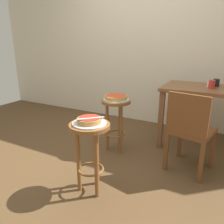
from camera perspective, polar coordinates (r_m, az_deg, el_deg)
name	(u,v)px	position (r m, az deg, el deg)	size (l,w,h in m)	color
ground_plane	(91,162)	(2.58, -5.54, -12.79)	(6.00, 6.00, 0.00)	brown
back_wall	(146,29)	(3.71, 8.71, 20.50)	(6.00, 0.10, 3.00)	beige
stool_foreground	(90,143)	(1.93, -5.67, -8.01)	(0.35, 0.35, 0.65)	brown
serving_plate_foreground	(89,123)	(1.86, -5.84, -2.90)	(0.29, 0.29, 0.01)	silver
pizza_foreground	(89,120)	(1.85, -5.87, -2.07)	(0.21, 0.21, 0.05)	tan
stool_middle	(116,114)	(2.66, 1.05, -0.57)	(0.35, 0.35, 0.65)	brown
serving_plate_middle	(116,99)	(2.61, 1.07, 3.26)	(0.31, 0.31, 0.01)	silver
pizza_middle	(116,97)	(2.60, 1.07, 3.86)	(0.26, 0.26, 0.05)	tan
dining_table	(207,97)	(2.96, 23.24, 3.48)	(1.04, 0.68, 0.78)	brown
cup_near_edge	(212,84)	(2.87, 24.35, 6.53)	(0.07, 0.07, 0.10)	red
cup_far_edge	(216,83)	(3.02, 25.31, 6.85)	(0.07, 0.07, 0.09)	black
condiment_shaker	(209,84)	(2.96, 23.69, 6.64)	(0.04, 0.04, 0.07)	white
wooden_chair	(190,130)	(2.34, 19.43, -4.30)	(0.47, 0.47, 0.85)	brown
pizza_server_knife	(91,118)	(1.81, -5.45, -1.62)	(0.22, 0.02, 0.01)	silver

